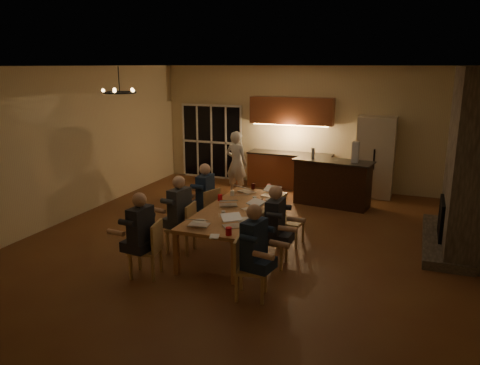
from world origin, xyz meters
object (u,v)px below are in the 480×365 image
(chair_left_near, at_px, (145,249))
(plate_far, at_px, (272,200))
(bar_island, at_px, (332,183))
(bar_bottle, at_px, (313,153))
(chair_left_far, at_px, (205,210))
(chandelier, at_px, (120,92))
(bar_blender, at_px, (355,152))
(person_left_far, at_px, (205,198))
(redcup_near, at_px, (229,231))
(laptop_e, at_px, (246,187))
(laptop_f, at_px, (270,190))
(laptop_a, at_px, (199,218))
(laptop_d, at_px, (251,204))
(chair_right_mid, at_px, (274,240))
(person_left_near, at_px, (141,236))
(refrigerator, at_px, (375,157))
(can_right, at_px, (261,202))
(can_cola, at_px, (253,186))
(chair_right_near, at_px, (251,268))
(plate_left, at_px, (200,221))
(person_right_near, at_px, (254,252))
(person_right_mid, at_px, (275,227))
(person_left_mid, at_px, (180,214))
(dining_table, at_px, (236,229))
(redcup_far, at_px, (269,187))
(laptop_c, at_px, (228,199))
(plate_near, at_px, (245,220))
(standing_person, at_px, (236,163))
(chair_left_mid, at_px, (181,228))
(mug_front, at_px, (223,214))
(can_silver, at_px, (224,218))
(laptop_b, at_px, (233,220))
(mug_mid, at_px, (255,199))
(chair_right_far, at_px, (291,221))

(chair_left_near, relative_size, plate_far, 3.62)
(bar_island, bearing_deg, bar_bottle, 176.35)
(chair_left_far, relative_size, chandelier, 1.53)
(bar_blender, bearing_deg, chandelier, -134.04)
(person_left_far, relative_size, redcup_near, 11.50)
(bar_island, distance_m, plate_far, 2.66)
(laptop_e, bearing_deg, laptop_f, -163.45)
(laptop_a, bearing_deg, laptop_d, -124.94)
(chair_right_mid, relative_size, person_left_near, 0.64)
(refrigerator, height_order, can_right, refrigerator)
(laptop_d, height_order, can_cola, laptop_d)
(chair_right_near, height_order, chair_right_mid, same)
(bar_island, xyz_separation_m, plate_left, (-1.40, -4.18, 0.22))
(chair_right_near, bearing_deg, chair_right_mid, -8.92)
(chair_left_near, xyz_separation_m, person_right_near, (1.80, -0.04, 0.24))
(person_right_mid, bearing_deg, person_left_mid, 89.20)
(dining_table, distance_m, plate_left, 1.01)
(bar_island, bearing_deg, person_left_far, -118.64)
(chair_right_mid, distance_m, redcup_far, 2.02)
(laptop_c, bearing_deg, chandelier, -11.98)
(person_left_mid, bearing_deg, bar_blender, 156.79)
(person_right_mid, bearing_deg, plate_left, 107.79)
(laptop_e, bearing_deg, refrigerator, -94.31)
(redcup_near, distance_m, plate_near, 0.73)
(refrigerator, distance_m, chair_left_near, 6.70)
(can_right, xyz_separation_m, plate_left, (-0.63, -1.26, -0.05))
(chair_left_near, xyz_separation_m, bar_blender, (2.51, 4.79, 0.87))
(plate_left, relative_size, bar_blender, 0.50)
(person_left_far, distance_m, bar_blender, 3.68)
(standing_person, distance_m, laptop_a, 4.48)
(chair_left_near, height_order, person_left_far, person_left_far)
(chair_left_far, distance_m, chair_right_near, 2.83)
(chair_left_far, bearing_deg, dining_table, 75.65)
(person_right_mid, height_order, standing_person, standing_person)
(bar_island, xyz_separation_m, person_left_far, (-2.00, -2.69, 0.15))
(chair_left_mid, relative_size, laptop_a, 2.78)
(chair_left_far, bearing_deg, chair_left_near, 18.54)
(chandelier, xyz_separation_m, bar_bottle, (2.67, 3.73, -1.55))
(dining_table, bearing_deg, plate_near, -56.29)
(mug_front, bearing_deg, can_silver, -65.41)
(person_left_near, bearing_deg, laptop_f, 161.00)
(chair_left_far, relative_size, laptop_a, 2.78)
(chair_left_far, xyz_separation_m, redcup_near, (1.28, -1.86, 0.37))
(chair_left_far, bearing_deg, chair_left_mid, 20.66)
(laptop_b, bearing_deg, mug_mid, 56.84)
(person_left_far, height_order, laptop_c, person_left_far)
(chair_left_near, bearing_deg, redcup_far, 149.47)
(bar_blender, bearing_deg, plate_far, -113.35)
(chandelier, distance_m, laptop_c, 2.69)
(chair_right_far, bearing_deg, can_right, 116.65)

